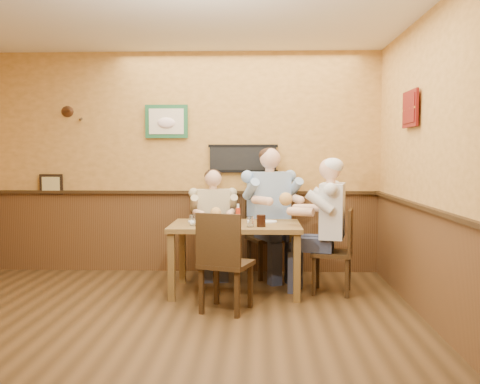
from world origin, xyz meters
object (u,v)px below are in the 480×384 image
object	(u,v)px
chair_right_end	(332,251)
diner_blue_polo	(269,219)
cola_tumbler	(261,221)
chair_near_side	(226,261)
diner_tan_shirt	(213,228)
dining_table	(236,232)
water_glass_mid	(250,222)
water_glass_left	(193,220)
salt_shaker	(230,219)
chair_back_left	(213,242)
diner_white_elder	(332,233)
hot_sauce_bottle	(238,215)
chair_back_right	(269,236)
pepper_shaker	(236,221)

from	to	relation	value
chair_right_end	diner_blue_polo	world-z (taller)	diner_blue_polo
chair_right_end	cola_tumbler	xyz separation A→B (m)	(-0.77, -0.21, 0.35)
chair_near_side	diner_tan_shirt	world-z (taller)	diner_tan_shirt
dining_table	water_glass_mid	bearing A→B (deg)	-56.63
water_glass_left	water_glass_mid	size ratio (longest dim) A/B	1.05
salt_shaker	chair_back_left	bearing A→B (deg)	108.34
chair_near_side	salt_shaker	bearing A→B (deg)	-71.18
diner_white_elder	water_glass_left	world-z (taller)	diner_white_elder
diner_blue_polo	water_glass_mid	xyz separation A→B (m)	(-0.21, -1.01, 0.09)
chair_right_end	chair_near_side	distance (m)	1.31
diner_blue_polo	salt_shaker	distance (m)	0.86
diner_tan_shirt	hot_sauce_bottle	distance (m)	0.91
diner_tan_shirt	chair_back_left	bearing A→B (deg)	0.00
chair_right_end	chair_near_side	bearing A→B (deg)	-44.63
chair_near_side	diner_white_elder	world-z (taller)	diner_white_elder
chair_back_right	hot_sauce_bottle	size ratio (longest dim) A/B	5.06
salt_shaker	cola_tumbler	bearing A→B (deg)	-36.17
chair_right_end	pepper_shaker	distance (m)	1.09
chair_back_right	water_glass_left	size ratio (longest dim) A/B	8.62
chair_near_side	salt_shaker	world-z (taller)	chair_near_side
water_glass_mid	pepper_shaker	distance (m)	0.23
chair_right_end	chair_back_left	bearing A→B (deg)	-107.82
diner_blue_polo	diner_white_elder	size ratio (longest dim) A/B	1.08
diner_blue_polo	water_glass_mid	size ratio (longest dim) A/B	12.94
chair_back_left	water_glass_left	bearing A→B (deg)	-107.14
chair_back_right	chair_right_end	world-z (taller)	chair_back_right
diner_white_elder	water_glass_mid	world-z (taller)	diner_white_elder
hot_sauce_bottle	diner_blue_polo	bearing A→B (deg)	65.76
diner_white_elder	cola_tumbler	xyz separation A→B (m)	(-0.77, -0.21, 0.15)
chair_near_side	diner_tan_shirt	bearing A→B (deg)	-61.61
dining_table	hot_sauce_bottle	bearing A→B (deg)	-27.72
chair_right_end	cola_tumbler	bearing A→B (deg)	-61.66
chair_right_end	hot_sauce_bottle	world-z (taller)	hot_sauce_bottle
chair_back_left	water_glass_mid	distance (m)	1.21
chair_near_side	water_glass_left	distance (m)	0.75
diner_blue_polo	cola_tumbler	xyz separation A→B (m)	(-0.10, -0.99, 0.10)
chair_right_end	chair_near_side	xyz separation A→B (m)	(-1.10, -0.70, 0.02)
chair_back_left	hot_sauce_bottle	xyz separation A→B (m)	(0.34, -0.80, 0.43)
chair_near_side	diner_blue_polo	distance (m)	1.55
chair_back_right	pepper_shaker	xyz separation A→B (m)	(-0.37, -0.84, 0.30)
diner_blue_polo	water_glass_mid	world-z (taller)	diner_blue_polo
dining_table	pepper_shaker	bearing A→B (deg)	-87.18
dining_table	chair_back_left	size ratio (longest dim) A/B	1.69
salt_shaker	diner_white_elder	bearing A→B (deg)	-1.60
dining_table	hot_sauce_bottle	distance (m)	0.19
water_glass_left	cola_tumbler	distance (m)	0.72
chair_near_side	diner_blue_polo	xyz separation A→B (m)	(0.43, 1.48, 0.23)
chair_right_end	salt_shaker	size ratio (longest dim) A/B	10.27
chair_back_left	water_glass_left	size ratio (longest dim) A/B	7.18
dining_table	water_glass_mid	xyz separation A→B (m)	(0.16, -0.25, 0.15)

